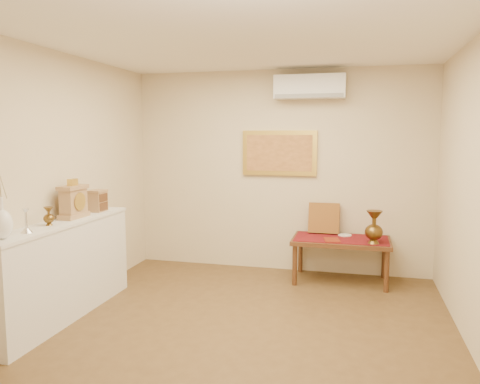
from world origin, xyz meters
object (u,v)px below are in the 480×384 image
(brass_urn_tall, at_px, (374,224))
(mantel_clock, at_px, (74,201))
(display_ledge, at_px, (62,270))
(wooden_chest, at_px, (98,201))
(low_table, at_px, (341,244))

(brass_urn_tall, xyz_separation_m, mantel_clock, (-3.06, -1.44, 0.36))
(brass_urn_tall, height_order, display_ledge, brass_urn_tall)
(mantel_clock, bearing_deg, brass_urn_tall, 25.16)
(brass_urn_tall, relative_size, mantel_clock, 1.17)
(brass_urn_tall, height_order, wooden_chest, wooden_chest)
(mantel_clock, bearing_deg, low_table, 31.45)
(display_ledge, distance_m, wooden_chest, 0.92)
(display_ledge, height_order, mantel_clock, mantel_clock)
(display_ledge, relative_size, wooden_chest, 8.28)
(wooden_chest, distance_m, low_table, 2.99)
(display_ledge, bearing_deg, wooden_chest, 89.12)
(wooden_chest, relative_size, low_table, 0.20)
(brass_urn_tall, distance_m, mantel_clock, 3.40)
(brass_urn_tall, distance_m, wooden_chest, 3.22)
(mantel_clock, relative_size, wooden_chest, 1.68)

